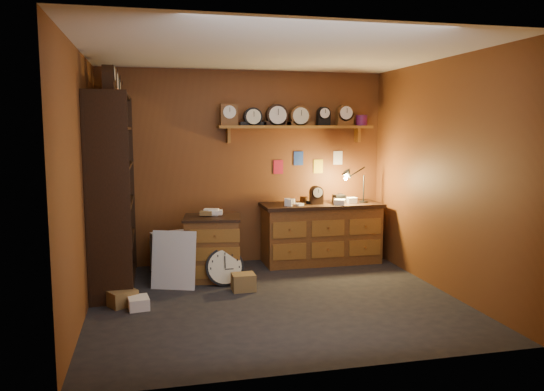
{
  "coord_description": "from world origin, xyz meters",
  "views": [
    {
      "loc": [
        -1.32,
        -5.57,
        1.9
      ],
      "look_at": [
        0.05,
        0.35,
        1.13
      ],
      "focal_mm": 35.0,
      "sensor_mm": 36.0,
      "label": 1
    }
  ],
  "objects_px": {
    "shelving_unit": "(110,183)",
    "big_round_clock": "(225,267)",
    "workbench": "(321,230)",
    "low_cabinet": "(212,245)"
  },
  "relations": [
    {
      "from": "shelving_unit",
      "to": "big_round_clock",
      "type": "height_order",
      "value": "shelving_unit"
    },
    {
      "from": "shelving_unit",
      "to": "workbench",
      "type": "bearing_deg",
      "value": 9.94
    },
    {
      "from": "shelving_unit",
      "to": "low_cabinet",
      "type": "xyz_separation_m",
      "value": [
        1.22,
        -0.0,
        -0.82
      ]
    },
    {
      "from": "big_round_clock",
      "to": "low_cabinet",
      "type": "bearing_deg",
      "value": 109.98
    },
    {
      "from": "shelving_unit",
      "to": "low_cabinet",
      "type": "bearing_deg",
      "value": -0.16
    },
    {
      "from": "workbench",
      "to": "low_cabinet",
      "type": "bearing_deg",
      "value": -162.78
    },
    {
      "from": "workbench",
      "to": "low_cabinet",
      "type": "relative_size",
      "value": 1.89
    },
    {
      "from": "workbench",
      "to": "low_cabinet",
      "type": "distance_m",
      "value": 1.68
    },
    {
      "from": "low_cabinet",
      "to": "big_round_clock",
      "type": "xyz_separation_m",
      "value": [
        0.11,
        -0.3,
        -0.21
      ]
    },
    {
      "from": "low_cabinet",
      "to": "big_round_clock",
      "type": "relative_size",
      "value": 1.91
    }
  ]
}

